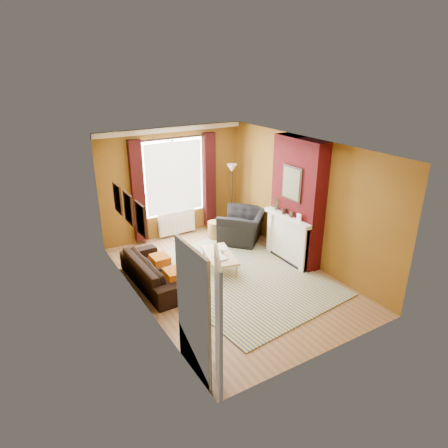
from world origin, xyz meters
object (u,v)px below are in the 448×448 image
at_px(floor_lamp, 232,179).
at_px(armchair, 242,226).
at_px(sofa, 156,271).
at_px(wicker_stool, 215,230).
at_px(coffee_table, 220,256).

bearing_deg(floor_lamp, armchair, -101.12).
height_order(sofa, floor_lamp, floor_lamp).
relative_size(sofa, armchair, 1.70).
xyz_separation_m(sofa, armchair, (2.71, 0.89, 0.09)).
height_order(armchair, floor_lamp, floor_lamp).
xyz_separation_m(armchair, wicker_stool, (-0.54, 0.48, -0.16)).
relative_size(wicker_stool, floor_lamp, 0.26).
relative_size(coffee_table, wicker_stool, 2.62).
height_order(sofa, armchair, armchair).
bearing_deg(armchair, sofa, -24.83).
bearing_deg(sofa, coffee_table, -97.62).
bearing_deg(wicker_stool, armchair, -41.59).
bearing_deg(coffee_table, armchair, 52.14).
height_order(coffee_table, wicker_stool, wicker_stool).
xyz_separation_m(sofa, floor_lamp, (2.86, 1.65, 1.13)).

